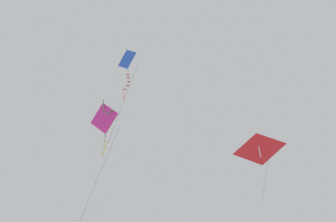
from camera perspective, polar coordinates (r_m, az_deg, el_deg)
The scene contains 3 objects.
kite_diamond_near_right at distance 27.66m, azimuth -4.84°, elevation 5.90°, with size 1.42×0.99×7.43m.
kite_diamond_upper_right at distance 28.28m, azimuth -7.51°, elevation -0.96°, with size 2.06×1.23×9.74m.
kite_delta_near_left at distance 32.60m, azimuth 10.70°, elevation -4.49°, with size 2.60×0.97×4.84m.
Camera 1 is at (3.09, -22.45, 20.32)m, focal length 51.89 mm.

